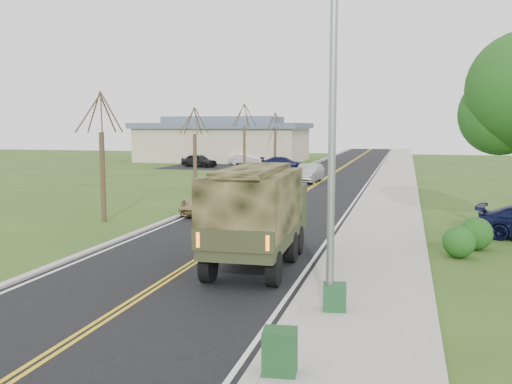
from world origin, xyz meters
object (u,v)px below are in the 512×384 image
(suv_champagne, at_px, (211,201))
(sedan_silver, at_px, (309,173))
(utility_box_near, at_px, (280,351))
(military_truck, at_px, (258,209))
(utility_box_far, at_px, (334,297))

(suv_champagne, bearing_deg, sedan_silver, 85.65)
(suv_champagne, relative_size, utility_box_near, 5.63)
(military_truck, xyz_separation_m, utility_box_far, (2.96, -4.07, -1.43))
(suv_champagne, bearing_deg, military_truck, -60.10)
(sedan_silver, bearing_deg, suv_champagne, -92.80)
(military_truck, relative_size, sedan_silver, 1.47)
(military_truck, height_order, sedan_silver, military_truck)
(military_truck, distance_m, suv_champagne, 11.42)
(military_truck, distance_m, sedan_silver, 27.53)
(utility_box_near, bearing_deg, utility_box_far, 76.01)
(utility_box_far, bearing_deg, military_truck, 118.53)
(sedan_silver, height_order, utility_box_far, sedan_silver)
(suv_champagne, height_order, utility_box_near, suv_champagne)
(utility_box_far, bearing_deg, utility_box_near, -105.30)
(sedan_silver, bearing_deg, utility_box_near, -76.80)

